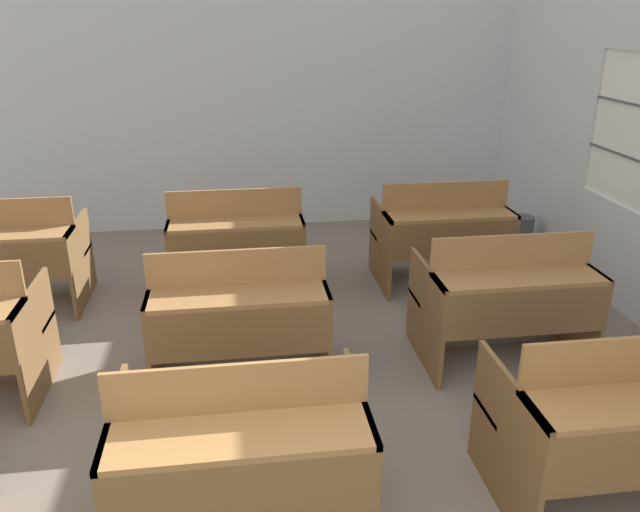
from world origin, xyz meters
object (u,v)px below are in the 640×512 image
bench_third_left (8,254)px  bench_third_right (442,233)px  bench_second_center (239,317)px  bench_second_right (505,298)px  bench_front_center (242,452)px  wastepaper_bin (522,233)px  bench_third_center (237,242)px  bench_front_right (619,420)px

bench_third_left → bench_third_right: (3.65, 0.02, 0.00)m
bench_second_center → bench_second_right: bearing=0.8°
bench_front_center → wastepaper_bin: (2.92, 3.40, -0.29)m
bench_front_center → bench_second_center: size_ratio=1.00×
bench_second_right → bench_third_center: same height
bench_second_center → wastepaper_bin: (2.91, 2.06, -0.29)m
bench_second_center → bench_third_left: 2.29m
bench_second_right → bench_second_center: bearing=-179.2°
bench_front_right → bench_third_left: 4.55m
bench_front_right → bench_second_center: 2.25m
bench_front_center → wastepaper_bin: bearing=49.3°
bench_second_right → bench_third_left: 3.89m
bench_front_right → bench_second_right: same height
bench_front_right → bench_third_center: bearing=123.0°
bench_third_center → bench_third_right: same height
bench_third_left → bench_third_center: size_ratio=1.00×
bench_third_left → bench_third_center: (1.84, 0.03, 0.00)m
bench_front_right → bench_third_left: (-3.64, 2.73, 0.00)m
bench_second_center → bench_third_right: bearing=37.4°
bench_second_center → wastepaper_bin: bearing=35.3°
bench_third_right → bench_third_center: bearing=179.5°
bench_third_center → bench_front_right: bearing=-57.0°
bench_front_center → bench_third_center: (0.02, 2.75, 0.00)m
bench_second_right → bench_third_right: 1.36m
bench_third_left → bench_second_right: bearing=-20.2°
bench_front_right → bench_third_right: same height
bench_front_center → wastepaper_bin: 4.50m
bench_third_left → bench_third_center: same height
wastepaper_bin → bench_third_center: bearing=-167.3°
bench_second_right → wastepaper_bin: bearing=61.7°
bench_third_left → wastepaper_bin: size_ratio=3.06×
bench_third_left → bench_front_right: bearing=-36.9°
bench_front_right → wastepaper_bin: size_ratio=3.06×
bench_front_right → bench_third_right: 2.75m
bench_front_right → bench_second_right: (0.02, 1.38, 0.00)m
bench_third_center → bench_third_right: 1.81m
bench_third_left → bench_third_right: size_ratio=1.00×
bench_second_right → bench_third_right: size_ratio=1.00×
bench_third_left → wastepaper_bin: 4.81m
wastepaper_bin → bench_third_left: bearing=-171.7°
bench_third_left → bench_third_center: 1.84m
bench_front_right → bench_third_right: bearing=89.6°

